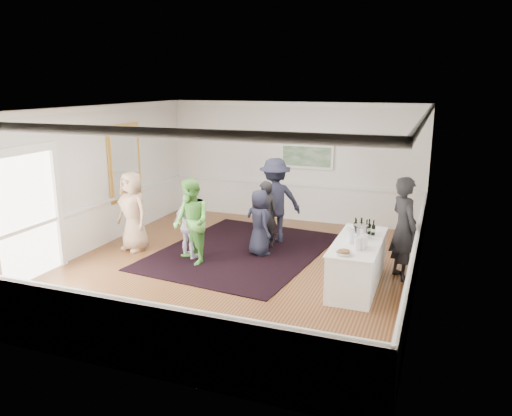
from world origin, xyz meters
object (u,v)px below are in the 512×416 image
at_px(bartender, 404,228).
at_px(nut_bowl, 344,253).
at_px(serving_table, 357,263).
at_px(guest_dark_b, 265,215).
at_px(guest_navy, 259,223).
at_px(guest_green, 191,222).
at_px(ice_bucket, 361,232).
at_px(guest_lilac, 190,226).
at_px(guest_dark_a, 275,201).
at_px(guest_tan, 133,211).

bearing_deg(bartender, nut_bowl, 118.11).
bearing_deg(bartender, serving_table, 100.45).
relative_size(serving_table, nut_bowl, 7.81).
height_order(guest_dark_b, nut_bowl, guest_dark_b).
relative_size(guest_navy, nut_bowl, 5.21).
bearing_deg(guest_green, guest_dark_b, 91.69).
height_order(guest_navy, ice_bucket, guest_navy).
bearing_deg(nut_bowl, serving_table, 83.26).
distance_m(bartender, guest_green, 4.22).
bearing_deg(guest_lilac, guest_navy, -133.08).
bearing_deg(guest_dark_a, guest_lilac, 14.92).
distance_m(guest_dark_a, guest_dark_b, 0.55).
relative_size(guest_dark_b, ice_bucket, 6.03).
relative_size(guest_dark_a, guest_navy, 1.38).
bearing_deg(guest_lilac, nut_bowl, 179.12).
bearing_deg(bartender, guest_tan, 59.98).
relative_size(guest_tan, guest_dark_a, 0.90).
bearing_deg(guest_navy, guest_green, 88.13).
distance_m(ice_bucket, nut_bowl, 1.06).
relative_size(serving_table, ice_bucket, 8.35).
bearing_deg(serving_table, bartender, 44.49).
height_order(guest_dark_b, guest_navy, guest_dark_b).
distance_m(serving_table, guest_tan, 5.08).
bearing_deg(guest_green, ice_bucket, 41.23).
distance_m(guest_green, guest_lilac, 0.34).
bearing_deg(guest_dark_a, bartender, 120.02).
bearing_deg(guest_dark_a, serving_table, 101.65).
bearing_deg(serving_table, guest_dark_b, 147.62).
bearing_deg(ice_bucket, guest_green, -177.03).
relative_size(bartender, ice_bucket, 7.64).
bearing_deg(serving_table, guest_tan, 176.43).
height_order(bartender, ice_bucket, bartender).
bearing_deg(guest_green, guest_navy, 79.83).
xyz_separation_m(serving_table, guest_dark_b, (-2.34, 1.48, 0.34)).
relative_size(bartender, nut_bowl, 7.14).
distance_m(guest_green, guest_dark_b, 1.83).
xyz_separation_m(bartender, ice_bucket, (-0.73, -0.53, 0.00)).
bearing_deg(guest_lilac, ice_bucket, -164.20).
bearing_deg(guest_lilac, guest_tan, 14.66).
bearing_deg(nut_bowl, guest_navy, 139.52).
bearing_deg(serving_table, guest_dark_a, 138.94).
relative_size(guest_lilac, guest_dark_a, 0.73).
xyz_separation_m(guest_navy, ice_bucket, (2.30, -0.82, 0.27)).
bearing_deg(guest_tan, bartender, 22.78).
bearing_deg(guest_navy, guest_tan, 60.83).
height_order(guest_green, guest_navy, guest_green).
distance_m(guest_navy, ice_bucket, 2.46).
distance_m(serving_table, bartender, 1.17).
bearing_deg(bartender, guest_green, 65.60).
bearing_deg(guest_lilac, guest_dark_a, -110.94).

